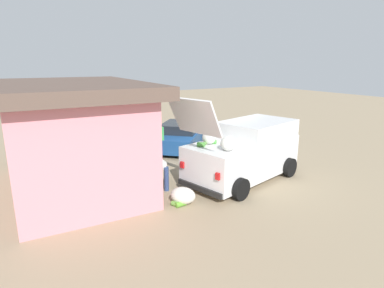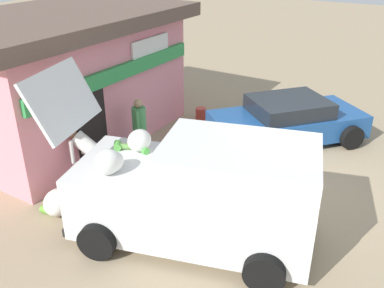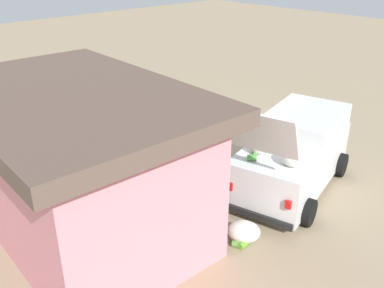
# 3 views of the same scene
# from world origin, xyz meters

# --- Properties ---
(ground_plane) EXTENTS (60.00, 60.00, 0.00)m
(ground_plane) POSITION_xyz_m (0.00, 0.00, 0.00)
(ground_plane) COLOR #9E896B
(storefront_bar) EXTENTS (6.74, 4.52, 3.37)m
(storefront_bar) POSITION_xyz_m (-0.55, 6.11, 1.74)
(storefront_bar) COLOR pink
(storefront_bar) RESTS_ON ground_plane
(delivery_van) EXTENTS (3.02, 5.03, 3.01)m
(delivery_van) POSITION_xyz_m (-2.74, 0.97, 0.99)
(delivery_van) COLOR white
(delivery_van) RESTS_ON ground_plane
(parked_sedan) EXTENTS (4.18, 4.06, 1.19)m
(parked_sedan) POSITION_xyz_m (2.07, 0.87, 0.58)
(parked_sedan) COLOR #1E4C8C
(parked_sedan) RESTS_ON ground_plane
(vendor_standing) EXTENTS (0.52, 0.46, 1.58)m
(vendor_standing) POSITION_xyz_m (-0.73, 3.71, 0.91)
(vendor_standing) COLOR navy
(vendor_standing) RESTS_ON ground_plane
(customer_bending) EXTENTS (0.64, 0.76, 1.30)m
(customer_bending) POSITION_xyz_m (-2.24, 4.03, 0.80)
(customer_bending) COLOR navy
(customer_bending) RESTS_ON ground_plane
(unloaded_banana_pile) EXTENTS (0.93, 0.90, 0.48)m
(unloaded_banana_pile) POSITION_xyz_m (-3.45, 3.83, 0.23)
(unloaded_banana_pile) COLOR silver
(unloaded_banana_pile) RESTS_ON ground_plane
(paint_bucket) EXTENTS (0.31, 0.31, 0.38)m
(paint_bucket) POSITION_xyz_m (2.19, 3.58, 0.19)
(paint_bucket) COLOR #BF3F33
(paint_bucket) RESTS_ON ground_plane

